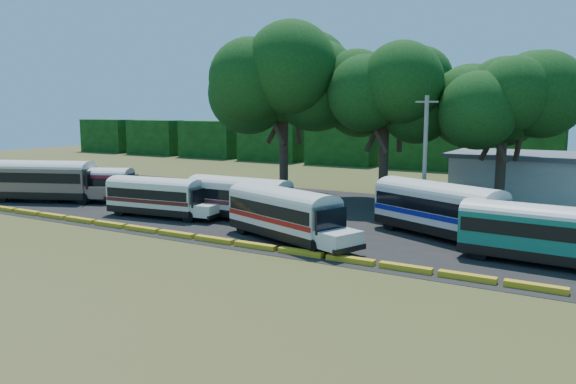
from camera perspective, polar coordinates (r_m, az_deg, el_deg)
The scene contains 16 objects.
ground at distance 34.61m, azimuth -10.49°, elevation -5.07°, with size 160.00×160.00×0.00m, color #384818.
asphalt_strip at distance 43.66m, azimuth 0.87°, elevation -2.10°, with size 64.00×24.00×0.02m, color black.
curb at distance 35.31m, azimuth -9.43°, elevation -4.52°, with size 53.70×0.45×0.30m.
terminal_building at distance 55.82m, azimuth 25.97°, elevation 1.46°, with size 19.00×9.00×4.00m.
treeline_backdrop at distance 76.78m, azimuth 13.62°, elevation 4.49°, with size 130.00×4.00×6.00m.
bus_beige at distance 52.94m, azimuth -23.47°, elevation 1.30°, with size 11.11×6.57×3.59m.
bus_red at distance 51.32m, azimuth -19.33°, elevation 0.94°, with size 9.24×5.67×2.99m.
bus_cream_west at distance 42.79m, azimuth -13.14°, elevation -0.27°, with size 9.23×3.25×2.97m.
bus_cream_east at distance 40.55m, azimuth -4.75°, elevation -0.42°, with size 9.55×2.51×3.13m.
bus_white_red at distance 34.14m, azimuth -0.33°, elevation -1.95°, with size 10.13×5.72×3.26m.
bus_white_blue at distance 36.28m, azimuth 15.25°, elevation -1.44°, with size 10.66×6.77×3.47m.
bus_teal at distance 31.76m, azimuth 24.61°, elevation -3.60°, with size 9.70×3.02×3.14m.
tree_west at distance 51.71m, azimuth -0.45°, elevation 11.38°, with size 10.66×10.66×14.60m.
tree_center at distance 48.91m, azimuth 9.87°, elevation 10.24°, with size 8.54×8.54×12.83m.
tree_east at distance 48.02m, azimuth 21.13°, elevation 8.68°, with size 9.25×9.25×12.10m.
utility_pole at distance 40.83m, azimuth 13.74°, elevation 3.40°, with size 1.60×0.30×8.94m.
Camera 1 is at (22.16, -25.35, 8.03)m, focal length 35.00 mm.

